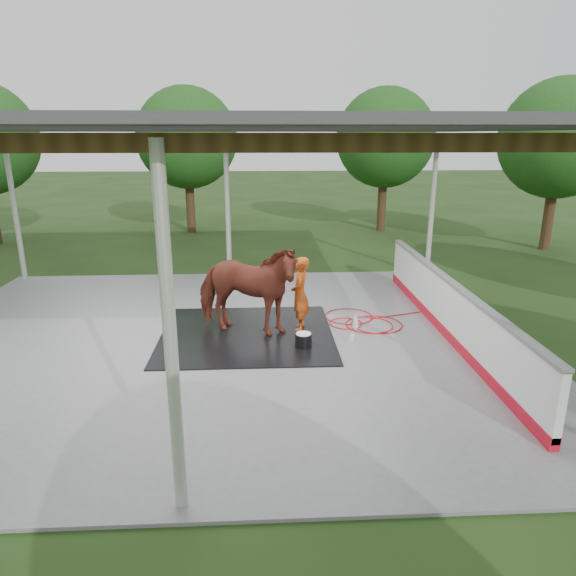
{
  "coord_description": "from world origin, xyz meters",
  "views": [
    {
      "loc": [
        0.92,
        -9.46,
        3.92
      ],
      "look_at": [
        1.43,
        0.27,
        1.0
      ],
      "focal_mm": 32.0,
      "sensor_mm": 36.0,
      "label": 1
    }
  ],
  "objects_px": {
    "horse": "(246,289)",
    "handler": "(300,294)",
    "wash_bucket": "(303,340)",
    "dasher_board": "(448,309)"
  },
  "relations": [
    {
      "from": "horse",
      "to": "handler",
      "type": "distance_m",
      "value": 1.13
    },
    {
      "from": "dasher_board",
      "to": "handler",
      "type": "height_order",
      "value": "handler"
    },
    {
      "from": "dasher_board",
      "to": "wash_bucket",
      "type": "bearing_deg",
      "value": -170.31
    },
    {
      "from": "dasher_board",
      "to": "handler",
      "type": "distance_m",
      "value": 2.96
    },
    {
      "from": "horse",
      "to": "wash_bucket",
      "type": "distance_m",
      "value": 1.54
    },
    {
      "from": "horse",
      "to": "wash_bucket",
      "type": "bearing_deg",
      "value": -105.19
    },
    {
      "from": "dasher_board",
      "to": "wash_bucket",
      "type": "xyz_separation_m",
      "value": [
        -2.92,
        -0.5,
        -0.39
      ]
    },
    {
      "from": "dasher_board",
      "to": "horse",
      "type": "height_order",
      "value": "horse"
    },
    {
      "from": "handler",
      "to": "wash_bucket",
      "type": "bearing_deg",
      "value": 10.23
    },
    {
      "from": "dasher_board",
      "to": "horse",
      "type": "bearing_deg",
      "value": 176.71
    }
  ]
}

